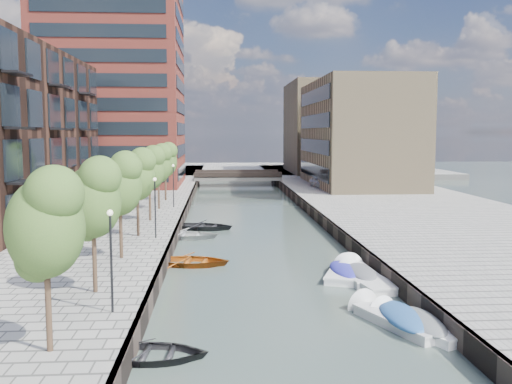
{
  "coord_description": "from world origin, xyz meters",
  "views": [
    {
      "loc": [
        -2.96,
        -14.46,
        8.14
      ],
      "look_at": [
        0.0,
        29.66,
        3.5
      ],
      "focal_mm": 40.0,
      "sensor_mm": 36.0,
      "label": 1
    }
  ],
  "objects": [
    {
      "name": "bridge",
      "position": [
        0.0,
        72.0,
        1.39
      ],
      "size": [
        13.0,
        6.0,
        1.3
      ],
      "color": "gray",
      "rests_on": "ground"
    },
    {
      "name": "tan_block_near",
      "position": [
        16.0,
        62.0,
        8.0
      ],
      "size": [
        12.0,
        25.0,
        14.0
      ],
      "primitive_type": "cube",
      "color": "#907B58",
      "rests_on": "quay_right"
    },
    {
      "name": "tree_5",
      "position": [
        -8.5,
        39.0,
        5.31
      ],
      "size": [
        2.5,
        2.5,
        5.95
      ],
      "color": "#382619",
      "rests_on": "quay_left"
    },
    {
      "name": "sloop_1",
      "position": [
        -5.4,
        5.53,
        0.0
      ],
      "size": [
        4.36,
        3.25,
        0.86
      ],
      "primitive_type": "imported",
      "rotation": [
        0.0,
        0.0,
        1.5
      ],
      "color": "black",
      "rests_on": "ground"
    },
    {
      "name": "motorboat_4",
      "position": [
        4.86,
        16.61,
        0.2
      ],
      "size": [
        2.01,
        5.09,
        1.67
      ],
      "color": "silver",
      "rests_on": "ground"
    },
    {
      "name": "tower",
      "position": [
        -17.0,
        65.0,
        16.0
      ],
      "size": [
        18.0,
        18.0,
        30.0
      ],
      "primitive_type": "cube",
      "color": "#9C392D",
      "rests_on": "quay_left"
    },
    {
      "name": "lamp_2",
      "position": [
        -7.2,
        40.0,
        3.51
      ],
      "size": [
        0.24,
        0.24,
        4.12
      ],
      "color": "black",
      "rests_on": "quay_left"
    },
    {
      "name": "motorboat_1",
      "position": [
        5.22,
        8.13,
        0.19
      ],
      "size": [
        3.37,
        4.87,
        1.55
      ],
      "color": "white",
      "rests_on": "ground"
    },
    {
      "name": "tree_3",
      "position": [
        -8.5,
        25.0,
        5.31
      ],
      "size": [
        2.5,
        2.5,
        5.95
      ],
      "color": "#382619",
      "rests_on": "quay_left"
    },
    {
      "name": "lamp_0",
      "position": [
        -7.2,
        8.0,
        3.51
      ],
      "size": [
        0.24,
        0.24,
        4.12
      ],
      "color": "black",
      "rests_on": "quay_left"
    },
    {
      "name": "motorboat_0",
      "position": [
        4.56,
        8.8,
        0.21
      ],
      "size": [
        3.51,
        5.37,
        1.7
      ],
      "color": "silver",
      "rests_on": "ground"
    },
    {
      "name": "quay_wall_right",
      "position": [
        6.1,
        40.0,
        0.5
      ],
      "size": [
        0.25,
        140.0,
        1.0
      ],
      "primitive_type": "cube",
      "color": "#332823",
      "rests_on": "ground"
    },
    {
      "name": "tree_0",
      "position": [
        -8.5,
        4.0,
        5.31
      ],
      "size": [
        2.5,
        2.5,
        5.95
      ],
      "color": "#382619",
      "rests_on": "quay_left"
    },
    {
      "name": "far_closure",
      "position": [
        0.0,
        100.0,
        0.5
      ],
      "size": [
        80.0,
        40.0,
        1.0
      ],
      "primitive_type": "cube",
      "color": "gray",
      "rests_on": "ground"
    },
    {
      "name": "tree_2",
      "position": [
        -8.5,
        18.0,
        5.31
      ],
      "size": [
        2.5,
        2.5,
        5.95
      ],
      "color": "#382619",
      "rests_on": "quay_left"
    },
    {
      "name": "tree_6",
      "position": [
        -8.5,
        46.0,
        5.31
      ],
      "size": [
        2.5,
        2.5,
        5.95
      ],
      "color": "#382619",
      "rests_on": "quay_left"
    },
    {
      "name": "tree_1",
      "position": [
        -8.5,
        11.0,
        5.31
      ],
      "size": [
        2.5,
        2.5,
        5.95
      ],
      "color": "#382619",
      "rests_on": "quay_left"
    },
    {
      "name": "lamp_1",
      "position": [
        -7.2,
        24.0,
        3.51
      ],
      "size": [
        0.24,
        0.24,
        4.12
      ],
      "color": "black",
      "rests_on": "quay_left"
    },
    {
      "name": "sloop_3",
      "position": [
        -5.4,
        29.03,
        0.0
      ],
      "size": [
        5.13,
        3.88,
        1.0
      ],
      "primitive_type": "imported",
      "rotation": [
        0.0,
        0.0,
        1.48
      ],
      "color": "#BABAB8",
      "rests_on": "ground"
    },
    {
      "name": "water",
      "position": [
        0.0,
        40.0,
        0.0
      ],
      "size": [
        300.0,
        300.0,
        0.0
      ],
      "primitive_type": "plane",
      "color": "#38473F",
      "rests_on": "ground"
    },
    {
      "name": "quay_right",
      "position": [
        16.0,
        40.0,
        0.5
      ],
      "size": [
        20.0,
        140.0,
        1.0
      ],
      "primitive_type": "cube",
      "color": "gray",
      "rests_on": "ground"
    },
    {
      "name": "quay_wall_left",
      "position": [
        -6.1,
        40.0,
        0.5
      ],
      "size": [
        0.25,
        140.0,
        1.0
      ],
      "primitive_type": "cube",
      "color": "#332823",
      "rests_on": "ground"
    },
    {
      "name": "sloop_4",
      "position": [
        -4.14,
        33.08,
        0.0
      ],
      "size": [
        5.6,
        4.58,
        1.01
      ],
      "primitive_type": "imported",
      "rotation": [
        0.0,
        0.0,
        1.33
      ],
      "color": "black",
      "rests_on": "ground"
    },
    {
      "name": "motorboat_2",
      "position": [
        4.9,
        15.47,
        0.1
      ],
      "size": [
        2.56,
        5.22,
        1.67
      ],
      "color": "silver",
      "rests_on": "ground"
    },
    {
      "name": "tree_4",
      "position": [
        -8.5,
        32.0,
        5.31
      ],
      "size": [
        2.5,
        2.5,
        5.95
      ],
      "color": "#382619",
      "rests_on": "quay_left"
    },
    {
      "name": "motorboat_3",
      "position": [
        4.29,
        17.09,
        0.2
      ],
      "size": [
        3.19,
        5.09,
        1.61
      ],
      "color": "white",
      "rests_on": "ground"
    },
    {
      "name": "car",
      "position": [
        10.31,
        59.17,
        1.71
      ],
      "size": [
        2.32,
        4.36,
        1.41
      ],
      "primitive_type": "imported",
      "rotation": [
        0.0,
        0.0,
        0.16
      ],
      "color": "silver",
      "rests_on": "quay_right"
    },
    {
      "name": "tan_block_far",
      "position": [
        16.0,
        88.0,
        9.0
      ],
      "size": [
        12.0,
        20.0,
        16.0
      ],
      "primitive_type": "cube",
      "color": "#907B58",
      "rests_on": "quay_right"
    },
    {
      "name": "sloop_2",
      "position": [
        -4.62,
        20.1,
        0.0
      ],
      "size": [
        5.18,
        4.08,
        0.97
      ],
      "primitive_type": "imported",
      "rotation": [
        0.0,
        0.0,
        1.4
      ],
      "color": "#9E4911",
      "rests_on": "ground"
    }
  ]
}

